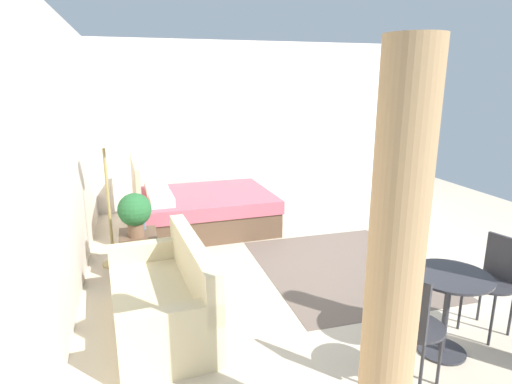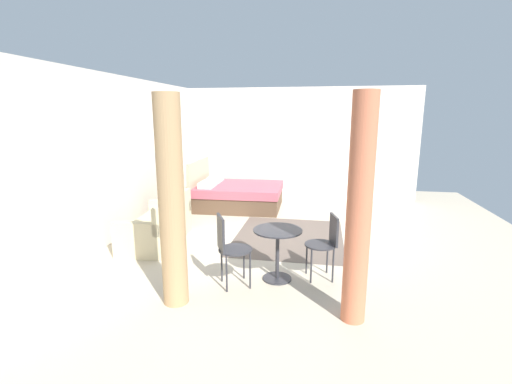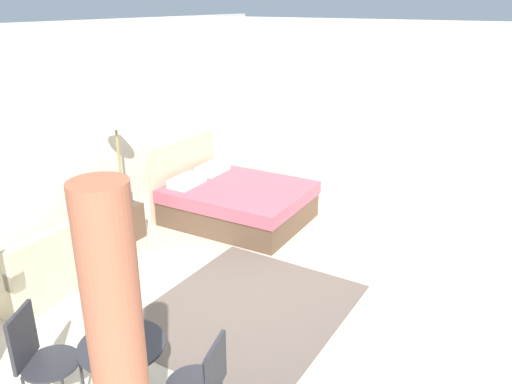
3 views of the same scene
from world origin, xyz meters
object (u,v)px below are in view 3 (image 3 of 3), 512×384
(potted_plant, at_px, (112,187))
(floor_lamp, at_px, (116,132))
(cafe_chair_near_window, at_px, (204,380))
(cafe_chair_near_couch, at_px, (38,354))
(nightstand, at_px, (122,222))
(vase, at_px, (129,198))
(bed, at_px, (234,200))
(balcony_table, at_px, (124,367))
(couch, at_px, (55,262))

(potted_plant, bearing_deg, floor_lamp, 33.51)
(floor_lamp, relative_size, cafe_chair_near_window, 1.89)
(potted_plant, distance_m, cafe_chair_near_window, 3.64)
(floor_lamp, height_order, cafe_chair_near_window, floor_lamp)
(cafe_chair_near_couch, bearing_deg, cafe_chair_near_window, -69.02)
(nightstand, height_order, vase, vase)
(bed, bearing_deg, cafe_chair_near_couch, -167.86)
(cafe_chair_near_window, distance_m, cafe_chair_near_couch, 1.31)
(potted_plant, bearing_deg, balcony_table, -132.27)
(cafe_chair_near_couch, bearing_deg, nightstand, 34.68)
(bed, relative_size, balcony_table, 2.93)
(vase, xyz_separation_m, cafe_chair_near_window, (-2.23, -2.97, -0.04))
(bed, relative_size, vase, 13.26)
(floor_lamp, bearing_deg, cafe_chair_near_window, -126.45)
(couch, height_order, floor_lamp, floor_lamp)
(couch, distance_m, cafe_chair_near_window, 2.96)
(floor_lamp, distance_m, cafe_chair_near_couch, 3.69)
(nightstand, distance_m, balcony_table, 3.29)
(couch, relative_size, floor_lamp, 0.98)
(couch, height_order, vase, couch)
(potted_plant, relative_size, cafe_chair_near_window, 0.57)
(cafe_chair_near_couch, bearing_deg, bed, 12.14)
(floor_lamp, xyz_separation_m, cafe_chair_near_couch, (-2.92, -2.09, -0.83))
(bed, height_order, cafe_chair_near_couch, bed)
(potted_plant, xyz_separation_m, floor_lamp, (0.44, 0.29, 0.61))
(potted_plant, relative_size, balcony_table, 0.71)
(floor_lamp, bearing_deg, potted_plant, -146.49)
(bed, height_order, vase, bed)
(vase, bearing_deg, bed, -35.76)
(potted_plant, xyz_separation_m, vase, (0.22, -0.06, -0.21))
(bed, distance_m, potted_plant, 1.81)
(nightstand, height_order, balcony_table, balcony_table)
(potted_plant, height_order, cafe_chair_near_window, potted_plant)
(bed, xyz_separation_m, floor_lamp, (-1.02, 1.24, 1.10))
(nightstand, bearing_deg, floor_lamp, 41.98)
(bed, relative_size, nightstand, 4.11)
(cafe_chair_near_window, bearing_deg, nightstand, 54.99)
(potted_plant, height_order, vase, potted_plant)
(cafe_chair_near_couch, bearing_deg, potted_plant, 35.97)
(vase, bearing_deg, cafe_chair_near_window, -126.92)
(balcony_table, distance_m, cafe_chair_near_couch, 0.67)
(nightstand, bearing_deg, balcony_table, -133.74)
(potted_plant, bearing_deg, nightstand, -8.48)
(bed, bearing_deg, couch, 163.98)
(cafe_chair_near_couch, bearing_deg, floor_lamp, 35.61)
(bed, relative_size, couch, 1.26)
(floor_lamp, bearing_deg, vase, -122.25)
(cafe_chair_near_couch, bearing_deg, couch, 49.88)
(couch, bearing_deg, vase, 6.20)
(couch, bearing_deg, floor_lamp, 17.54)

